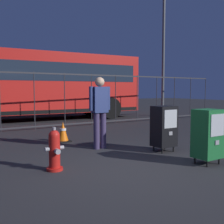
% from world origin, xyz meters
% --- Properties ---
extents(ground_plane, '(60.00, 60.00, 0.00)m').
position_xyz_m(ground_plane, '(0.00, 0.00, 0.00)').
color(ground_plane, '#262628').
extents(fire_hydrant, '(0.33, 0.32, 0.75)m').
position_xyz_m(fire_hydrant, '(-1.23, 0.65, 0.35)').
color(fire_hydrant, red).
rests_on(fire_hydrant, ground_plane).
extents(newspaper_box_primary, '(0.48, 0.42, 1.02)m').
position_xyz_m(newspaper_box_primary, '(1.36, 0.71, 0.57)').
color(newspaper_box_primary, black).
rests_on(newspaper_box_primary, ground_plane).
extents(newspaper_box_secondary, '(0.48, 0.42, 1.02)m').
position_xyz_m(newspaper_box_secondary, '(1.31, -0.50, 0.57)').
color(newspaper_box_secondary, black).
rests_on(newspaper_box_secondary, ground_plane).
extents(pedestrian, '(0.55, 0.22, 1.67)m').
position_xyz_m(pedestrian, '(0.31, 1.74, 0.95)').
color(pedestrian, '#382D51').
rests_on(pedestrian, ground_plane).
extents(traffic_cone, '(0.36, 0.36, 0.53)m').
position_xyz_m(traffic_cone, '(-0.07, 3.03, 0.26)').
color(traffic_cone, black).
rests_on(traffic_cone, ground_plane).
extents(fence_barrier, '(18.03, 0.04, 2.00)m').
position_xyz_m(fence_barrier, '(0.00, 5.68, 1.02)').
color(fence_barrier, '#2D2D33').
rests_on(fence_barrier, ground_plane).
extents(bus_near, '(10.63, 3.29, 3.00)m').
position_xyz_m(bus_near, '(0.52, 8.68, 1.71)').
color(bus_near, red).
rests_on(bus_near, ground_plane).
extents(street_light_near_right, '(0.32, 0.32, 7.61)m').
position_xyz_m(street_light_near_right, '(7.07, 6.82, 4.37)').
color(street_light_near_right, '#4C4F54').
rests_on(street_light_near_right, ground_plane).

